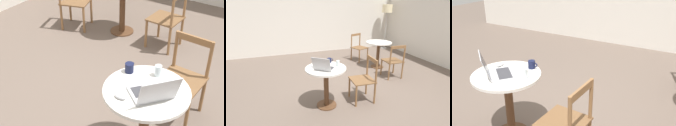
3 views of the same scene
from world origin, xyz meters
The scene contains 12 objects.
ground_plane centered at (0.00, 0.00, 0.00)m, with size 16.00×16.00×0.00m, color #66564C.
wall_back centered at (0.00, 3.23, 1.35)m, with size 9.40×0.06×2.70m.
cafe_table_near centered at (-0.59, -0.47, 0.57)m, with size 0.71×0.71×0.75m.
cafe_table_mid centered at (1.38, 0.99, 0.57)m, with size 0.71×0.71×0.75m.
chair_near_right centered at (0.15, -0.51, 0.43)m, with size 0.45×0.45×0.86m.
chair_mid_front centered at (1.33, 0.21, 0.43)m, with size 0.44×0.44×0.86m.
chair_mid_back centered at (1.13, 1.74, 0.43)m, with size 0.53×0.53×0.86m.
floor_lamp centered at (2.81, 2.79, 1.52)m, with size 0.38×0.38×1.72m.
laptop centered at (-0.64, -0.55, 0.80)m, with size 0.45×0.44×0.25m.
mouse centered at (-0.79, -0.35, 0.77)m, with size 0.06×0.10×0.03m.
mug centered at (-0.45, -0.22, 0.79)m, with size 0.11×0.08×0.09m.
drinking_glass centered at (-0.36, -0.45, 0.80)m, with size 0.06×0.06×0.10m.
Camera 2 is at (-1.34, -3.18, 1.83)m, focal length 28.00 mm.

